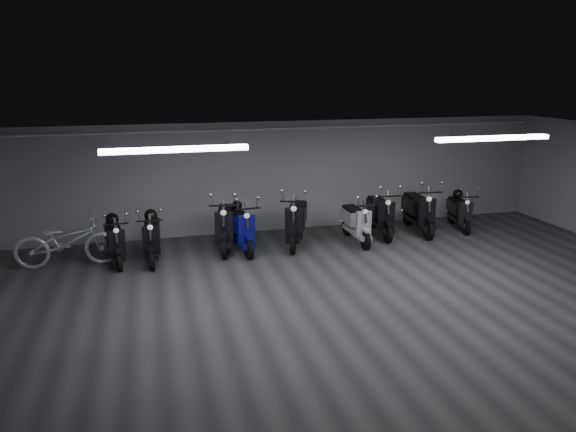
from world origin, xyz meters
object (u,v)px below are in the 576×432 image
object	(u,v)px
scooter_3	(225,218)
scooter_6	(356,216)
scooter_7	(381,208)
scooter_8	(419,204)
helmet_0	(458,194)
scooter_1	(152,232)
scooter_4	(240,221)
scooter_9	(460,206)
scooter_0	(114,235)
helmet_3	(237,206)
helmet_2	(151,215)
helmet_1	(112,219)
bicycle	(66,236)
scooter_5	(296,214)

from	to	relation	value
scooter_3	scooter_6	xyz separation A→B (m)	(3.10, -0.30, -0.10)
scooter_7	scooter_8	bearing A→B (deg)	4.20
scooter_3	helmet_0	world-z (taller)	scooter_3
scooter_1	helmet_0	size ratio (longest dim) A/B	6.67
scooter_4	scooter_8	size ratio (longest dim) A/B	0.95
scooter_3	scooter_4	bearing A→B (deg)	-20.26
scooter_7	scooter_9	xyz separation A→B (m)	(2.22, -0.05, -0.10)
scooter_0	helmet_0	bearing A→B (deg)	-4.97
scooter_3	helmet_3	distance (m)	0.39
scooter_4	helmet_3	bearing A→B (deg)	90.00
scooter_6	scooter_8	bearing A→B (deg)	10.16
scooter_9	helmet_2	xyz separation A→B (m)	(-7.76, -0.17, 0.34)
helmet_0	helmet_2	bearing A→B (deg)	-177.13
scooter_6	scooter_8	world-z (taller)	scooter_8
scooter_9	helmet_1	size ratio (longest dim) A/B	5.87
scooter_0	scooter_4	world-z (taller)	scooter_4
bicycle	scooter_4	bearing A→B (deg)	-87.64
scooter_8	helmet_1	bearing A→B (deg)	-173.02
scooter_6	bicycle	size ratio (longest dim) A/B	0.84
scooter_3	helmet_1	size ratio (longest dim) A/B	7.17
scooter_0	scooter_8	xyz separation A→B (m)	(7.36, 0.35, 0.11)
helmet_0	helmet_3	xyz separation A→B (m)	(-5.88, -0.19, 0.11)
scooter_3	helmet_3	world-z (taller)	scooter_3
scooter_6	bicycle	world-z (taller)	bicycle
helmet_2	helmet_1	bearing A→B (deg)	176.14
scooter_3	scooter_5	world-z (taller)	scooter_5
scooter_5	bicycle	bearing A→B (deg)	-156.25
scooter_3	helmet_3	xyz separation A→B (m)	(0.29, 0.07, 0.25)
scooter_0	helmet_3	distance (m)	2.76
scooter_8	helmet_0	size ratio (longest dim) A/B	7.50
helmet_2	bicycle	bearing A→B (deg)	-175.58
scooter_3	bicycle	bearing A→B (deg)	-164.18
scooter_6	helmet_2	size ratio (longest dim) A/B	6.13
scooter_5	scooter_7	xyz separation A→B (m)	(2.24, 0.20, -0.04)
scooter_8	scooter_1	bearing A→B (deg)	-170.32
scooter_9	bicycle	size ratio (longest dim) A/B	0.79
scooter_7	helmet_2	size ratio (longest dim) A/B	6.71
scooter_5	helmet_2	size ratio (longest dim) A/B	7.08
scooter_1	scooter_6	bearing A→B (deg)	3.05
scooter_4	helmet_1	world-z (taller)	scooter_4
scooter_3	scooter_4	world-z (taller)	scooter_3
scooter_4	scooter_6	distance (m)	2.79
bicycle	scooter_5	bearing A→B (deg)	-86.98
helmet_1	helmet_3	world-z (taller)	helmet_3
scooter_5	helmet_0	distance (m)	4.53
scooter_8	scooter_5	bearing A→B (deg)	-171.33
helmet_0	scooter_9	bearing A→B (deg)	-102.72
scooter_3	scooter_8	xyz separation A→B (m)	(4.94, 0.04, -0.01)
scooter_6	scooter_8	xyz separation A→B (m)	(1.84, 0.34, 0.09)
scooter_9	helmet_0	distance (m)	0.36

